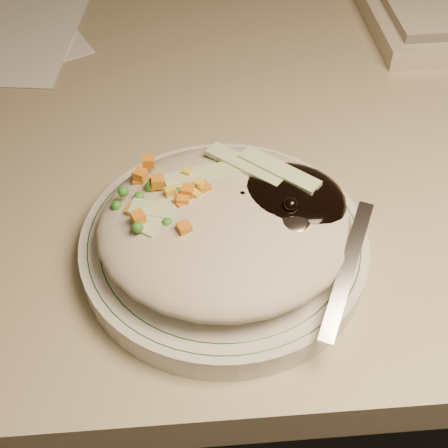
{
  "coord_description": "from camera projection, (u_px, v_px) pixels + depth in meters",
  "views": [
    {
      "loc": [
        -0.13,
        0.85,
        1.13
      ],
      "look_at": [
        -0.1,
        1.17,
        0.78
      ],
      "focal_mm": 50.0,
      "sensor_mm": 36.0,
      "label": 1
    }
  ],
  "objects": [
    {
      "name": "desk",
      "position": [
        291.0,
        224.0,
        0.8
      ],
      "size": [
        1.4,
        0.7,
        0.74
      ],
      "color": "tan",
      "rests_on": "ground"
    },
    {
      "name": "plate",
      "position": [
        224.0,
        246.0,
        0.49
      ],
      "size": [
        0.23,
        0.23,
        0.02
      ],
      "primitive_type": "cylinder",
      "color": "silver",
      "rests_on": "desk"
    },
    {
      "name": "plate_rim",
      "position": [
        224.0,
        238.0,
        0.49
      ],
      "size": [
        0.21,
        0.21,
        0.0
      ],
      "color": "#144723",
      "rests_on": "plate"
    },
    {
      "name": "meal",
      "position": [
        230.0,
        219.0,
        0.47
      ],
      "size": [
        0.21,
        0.19,
        0.05
      ],
      "color": "#B1A68F",
      "rests_on": "plate"
    }
  ]
}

